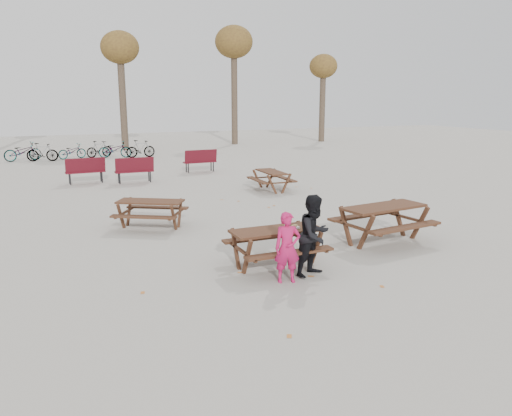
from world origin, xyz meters
name	(u,v)px	position (x,y,z in m)	size (l,w,h in m)	color
ground	(276,266)	(0.00, 0.00, 0.00)	(80.00, 80.00, 0.00)	gray
main_picnic_table	(276,238)	(0.00, 0.00, 0.59)	(1.80, 1.45, 0.78)	#371E14
food_tray	(295,228)	(0.36, -0.11, 0.79)	(0.18, 0.11, 0.04)	white
bread_roll	(295,226)	(0.36, -0.11, 0.83)	(0.14, 0.06, 0.05)	tan
soda_bottle	(286,226)	(0.15, -0.13, 0.85)	(0.07, 0.07, 0.17)	silver
child	(287,248)	(-0.19, -0.86, 0.66)	(0.48, 0.31, 1.31)	#B81752
adult	(314,235)	(0.45, -0.73, 0.78)	(0.76, 0.59, 1.56)	black
picnic_table_east	(383,224)	(3.05, 0.55, 0.44)	(2.02, 1.63, 0.87)	#371E14
picnic_table_north	(151,214)	(-1.65, 4.06, 0.36)	(1.67, 1.35, 0.72)	#371E14
picnic_table_far	(271,181)	(3.51, 7.65, 0.35)	(1.64, 1.32, 0.71)	#371E14
park_bench_row	(98,169)	(-2.07, 12.11, 0.52)	(11.55, 2.31, 1.03)	#5B121D
bicycle_row	(79,150)	(-2.15, 20.49, 0.47)	(7.93, 1.82, 1.00)	black
tree_row	(117,51)	(0.90, 25.15, 6.19)	(32.17, 3.52, 8.26)	#382B21
fallen_leaves	(250,233)	(0.50, 2.50, 0.00)	(11.00, 11.00, 0.01)	#BA6A2C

